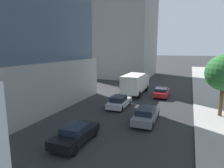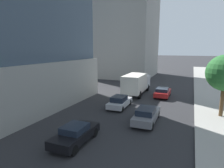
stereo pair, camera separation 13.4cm
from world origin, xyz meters
TOP-DOWN VIEW (x-y plane):
  - car_silver at (-2.11, 23.43)m, footprint 1.75×4.24m
  - car_black at (-2.11, 14.13)m, footprint 1.82×4.26m
  - car_gray at (1.76, 20.05)m, footprint 1.78×4.69m
  - car_red at (1.76, 30.37)m, footprint 1.85×4.16m
  - box_truck at (-2.11, 30.60)m, footprint 2.46×7.77m

SIDE VIEW (x-z plane):
  - car_silver at x=-2.11m, z-range -0.02..1.40m
  - car_red at x=1.76m, z-range 0.02..1.37m
  - car_black at x=-2.11m, z-range 0.01..1.38m
  - car_gray at x=1.76m, z-range 0.00..1.46m
  - box_truck at x=-2.11m, z-range 0.21..3.27m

